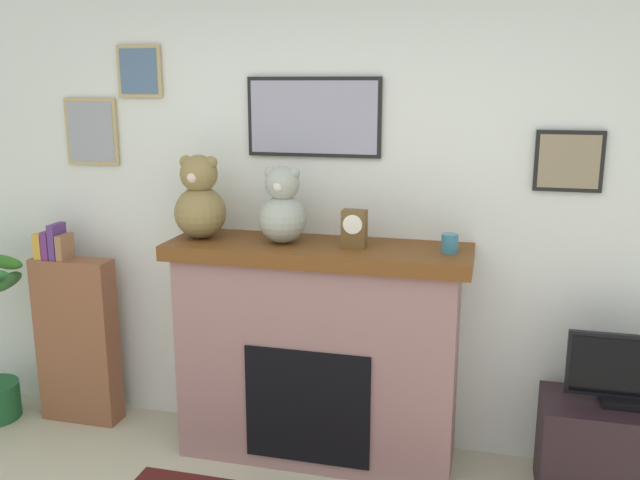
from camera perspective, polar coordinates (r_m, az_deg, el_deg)
The scene contains 9 objects.
back_wall at distance 3.82m, azimuth 1.56°, elevation 1.91°, with size 5.20×0.15×2.60m.
fireplace at distance 3.76m, azimuth -0.17°, elevation -9.30°, with size 1.61×0.52×1.22m.
bookshelf at distance 4.42m, azimuth -19.78°, elevation -7.61°, with size 0.49×0.16×1.24m.
tv_stand at distance 3.82m, azimuth 23.66°, elevation -16.05°, with size 0.74×0.40×0.51m, color black.
television at distance 3.63m, azimuth 24.29°, elevation -10.10°, with size 0.55×0.14×0.36m.
candle_jar at distance 3.44m, azimuth 10.85°, elevation -0.27°, with size 0.08×0.08×0.10m, color teal.
mantel_clock at distance 3.49m, azimuth 2.89°, elevation 0.97°, with size 0.12×0.09×0.19m.
teddy_bear_brown at distance 3.73m, azimuth -10.06°, elevation 3.24°, with size 0.28×0.28×0.46m.
teddy_bear_cream at distance 3.57m, azimuth -3.17°, elevation 2.65°, with size 0.25×0.25×0.41m.
Camera 1 is at (0.82, -1.66, 2.04)m, focal length 38.09 mm.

